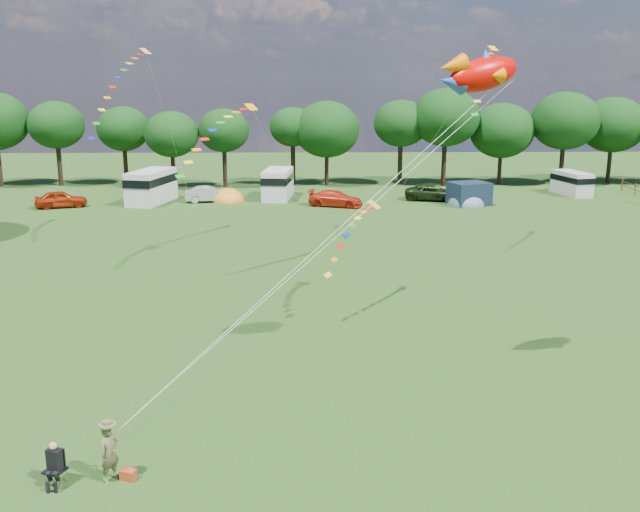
{
  "coord_description": "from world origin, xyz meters",
  "views": [
    {
      "loc": [
        -0.61,
        -21.13,
        11.32
      ],
      "look_at": [
        0.0,
        8.0,
        4.0
      ],
      "focal_mm": 40.0,
      "sensor_mm": 36.0,
      "label": 1
    }
  ],
  "objects_px": {
    "campervan_c": "(278,183)",
    "tent_orange": "(228,201)",
    "car_b": "(209,194)",
    "campervan_b": "(151,185)",
    "camp_chair": "(55,459)",
    "fish_kite": "(477,74)",
    "campervan_d": "(572,182)",
    "car_d": "(433,193)",
    "tent_greyblue": "(466,205)",
    "car_a": "(61,199)",
    "car_c": "(336,199)",
    "kite_flyer": "(110,453)"
  },
  "relations": [
    {
      "from": "car_d",
      "to": "campervan_d",
      "type": "relative_size",
      "value": 1.06
    },
    {
      "from": "car_a",
      "to": "kite_flyer",
      "type": "distance_m",
      "value": 47.71
    },
    {
      "from": "car_b",
      "to": "campervan_d",
      "type": "height_order",
      "value": "campervan_d"
    },
    {
      "from": "tent_orange",
      "to": "car_d",
      "type": "bearing_deg",
      "value": 0.52
    },
    {
      "from": "kite_flyer",
      "to": "fish_kite",
      "type": "bearing_deg",
      "value": -22.27
    },
    {
      "from": "car_b",
      "to": "car_a",
      "type": "bearing_deg",
      "value": 91.95
    },
    {
      "from": "campervan_c",
      "to": "kite_flyer",
      "type": "relative_size",
      "value": 3.39
    },
    {
      "from": "car_b",
      "to": "campervan_d",
      "type": "bearing_deg",
      "value": -94.28
    },
    {
      "from": "car_b",
      "to": "car_c",
      "type": "relative_size",
      "value": 0.88
    },
    {
      "from": "car_d",
      "to": "campervan_d",
      "type": "distance_m",
      "value": 14.68
    },
    {
      "from": "campervan_d",
      "to": "camp_chair",
      "type": "xyz_separation_m",
      "value": [
        -33.56,
        -51.23,
        -0.43
      ]
    },
    {
      "from": "car_c",
      "to": "fish_kite",
      "type": "height_order",
      "value": "fish_kite"
    },
    {
      "from": "car_b",
      "to": "campervan_d",
      "type": "xyz_separation_m",
      "value": [
        35.39,
        3.48,
        0.5
      ]
    },
    {
      "from": "tent_greyblue",
      "to": "camp_chair",
      "type": "distance_m",
      "value": 50.5
    },
    {
      "from": "fish_kite",
      "to": "campervan_d",
      "type": "bearing_deg",
      "value": 44.39
    },
    {
      "from": "car_a",
      "to": "car_c",
      "type": "height_order",
      "value": "car_a"
    },
    {
      "from": "campervan_d",
      "to": "fish_kite",
      "type": "relative_size",
      "value": 1.48
    },
    {
      "from": "campervan_b",
      "to": "tent_orange",
      "type": "height_order",
      "value": "campervan_b"
    },
    {
      "from": "tent_orange",
      "to": "kite_flyer",
      "type": "xyz_separation_m",
      "value": [
        1.61,
        -47.82,
        0.85
      ]
    },
    {
      "from": "kite_flyer",
      "to": "fish_kite",
      "type": "height_order",
      "value": "fish_kite"
    },
    {
      "from": "campervan_d",
      "to": "campervan_b",
      "type": "bearing_deg",
      "value": 82.09
    },
    {
      "from": "fish_kite",
      "to": "campervan_b",
      "type": "bearing_deg",
      "value": 95.92
    },
    {
      "from": "car_d",
      "to": "camp_chair",
      "type": "relative_size",
      "value": 3.93
    },
    {
      "from": "campervan_b",
      "to": "kite_flyer",
      "type": "distance_m",
      "value": 48.1
    },
    {
      "from": "tent_greyblue",
      "to": "tent_orange",
      "type": "bearing_deg",
      "value": 173.57
    },
    {
      "from": "car_a",
      "to": "campervan_c",
      "type": "height_order",
      "value": "campervan_c"
    },
    {
      "from": "car_b",
      "to": "campervan_c",
      "type": "height_order",
      "value": "campervan_c"
    },
    {
      "from": "campervan_b",
      "to": "tent_orange",
      "type": "xyz_separation_m",
      "value": [
        7.01,
        0.51,
        -1.6
      ]
    },
    {
      "from": "campervan_d",
      "to": "fish_kite",
      "type": "distance_m",
      "value": 49.61
    },
    {
      "from": "car_b",
      "to": "campervan_b",
      "type": "bearing_deg",
      "value": 82.91
    },
    {
      "from": "car_d",
      "to": "fish_kite",
      "type": "height_order",
      "value": "fish_kite"
    },
    {
      "from": "car_b",
      "to": "tent_orange",
      "type": "bearing_deg",
      "value": -91.69
    },
    {
      "from": "campervan_c",
      "to": "tent_orange",
      "type": "height_order",
      "value": "campervan_c"
    },
    {
      "from": "campervan_b",
      "to": "car_b",
      "type": "bearing_deg",
      "value": -73.65
    },
    {
      "from": "tent_greyblue",
      "to": "fish_kite",
      "type": "distance_m",
      "value": 40.95
    },
    {
      "from": "car_c",
      "to": "fish_kite",
      "type": "xyz_separation_m",
      "value": [
        3.3,
        -37.95,
        10.72
      ]
    },
    {
      "from": "campervan_c",
      "to": "camp_chair",
      "type": "relative_size",
      "value": 4.37
    },
    {
      "from": "campervan_d",
      "to": "tent_greyblue",
      "type": "height_order",
      "value": "campervan_d"
    },
    {
      "from": "car_a",
      "to": "campervan_c",
      "type": "distance_m",
      "value": 19.77
    },
    {
      "from": "fish_kite",
      "to": "car_d",
      "type": "bearing_deg",
      "value": 60.84
    },
    {
      "from": "car_a",
      "to": "car_b",
      "type": "distance_m",
      "value": 13.15
    },
    {
      "from": "tent_greyblue",
      "to": "campervan_d",
      "type": "bearing_deg",
      "value": 25.93
    },
    {
      "from": "tent_orange",
      "to": "fish_kite",
      "type": "relative_size",
      "value": 1.01
    },
    {
      "from": "car_b",
      "to": "camp_chair",
      "type": "relative_size",
      "value": 3.07
    },
    {
      "from": "car_b",
      "to": "campervan_d",
      "type": "relative_size",
      "value": 0.83
    },
    {
      "from": "camp_chair",
      "to": "fish_kite",
      "type": "distance_m",
      "value": 18.38
    },
    {
      "from": "tent_orange",
      "to": "campervan_d",
      "type": "bearing_deg",
      "value": 5.48
    },
    {
      "from": "car_a",
      "to": "fish_kite",
      "type": "relative_size",
      "value": 1.35
    },
    {
      "from": "car_c",
      "to": "campervan_b",
      "type": "bearing_deg",
      "value": 100.41
    },
    {
      "from": "car_c",
      "to": "campervan_c",
      "type": "bearing_deg",
      "value": 68.31
    }
  ]
}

